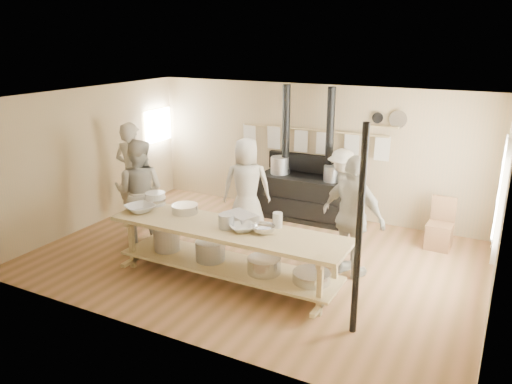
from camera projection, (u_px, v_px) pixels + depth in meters
ground at (256, 257)px, 8.21m from camera, size 7.00×7.00×0.00m
room_shell at (256, 162)px, 7.72m from camera, size 7.00×7.00×7.00m
window_right at (503, 190)px, 6.75m from camera, size 0.09×1.50×1.65m
left_opening at (158, 125)px, 10.93m from camera, size 0.00×0.90×0.90m
stove at (305, 193)px, 9.85m from camera, size 1.90×0.75×2.60m
towel_rail at (312, 138)px, 9.77m from camera, size 3.00×0.04×0.47m
back_wall_shelf at (389, 121)px, 9.03m from camera, size 0.63×0.14×0.32m
prep_table at (227, 248)px, 7.30m from camera, size 3.60×0.90×0.85m
support_post at (359, 234)px, 5.78m from camera, size 0.08×0.08×2.60m
cook_far_left at (133, 174)px, 9.46m from camera, size 0.76×0.53×1.97m
cook_left at (139, 191)px, 8.61m from camera, size 1.07×0.95×1.83m
cook_center at (247, 187)px, 8.98m from camera, size 1.03×0.91×1.78m
cook_right at (353, 217)px, 7.34m from camera, size 1.18×0.81×1.86m
cook_by_window at (342, 189)px, 9.28m from camera, size 1.13×0.97×1.52m
chair at (439, 233)px, 8.51m from camera, size 0.43×0.43×0.88m
bowl_white_a at (140, 208)px, 7.81m from camera, size 0.57×0.57×0.11m
bowl_steel_a at (155, 201)px, 8.13m from camera, size 0.45×0.45×0.11m
bowl_white_b at (242, 228)px, 7.05m from camera, size 0.51×0.51×0.09m
bowl_steel_b at (263, 229)px, 6.98m from camera, size 0.41×0.41×0.11m
roasting_pan at (241, 217)px, 7.44m from camera, size 0.57×0.49×0.11m
mixing_bowl_large at (185, 209)px, 7.76m from camera, size 0.41×0.41×0.13m
bucket_galv at (226, 221)px, 7.13m from camera, size 0.28×0.28×0.21m
deep_bowl_enamel at (155, 199)px, 8.12m from camera, size 0.38×0.38×0.20m
pitcher at (278, 220)px, 7.15m from camera, size 0.18×0.18×0.22m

